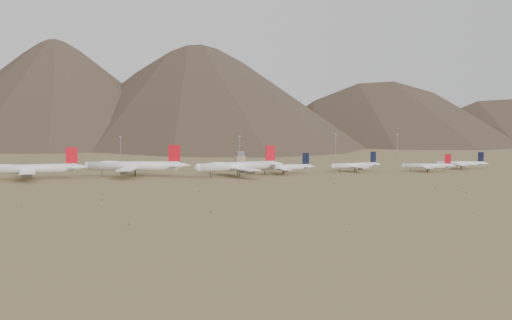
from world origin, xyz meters
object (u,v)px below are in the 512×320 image
object	(u,v)px
narrowbody_a	(284,167)
widebody_centre	(134,166)
widebody_east	(237,166)
control_tower	(240,159)
narrowbody_b	(356,165)
widebody_west	(30,169)

from	to	relation	value
narrowbody_a	widebody_centre	bearing A→B (deg)	177.54
widebody_east	control_tower	bearing A→B (deg)	60.28
widebody_centre	narrowbody_b	distance (m)	164.49
control_tower	narrowbody_a	bearing A→B (deg)	-82.66
narrowbody_b	widebody_east	bearing A→B (deg)	176.66
widebody_west	control_tower	bearing A→B (deg)	22.56
narrowbody_a	widebody_east	bearing A→B (deg)	-164.62
narrowbody_b	control_tower	distance (m)	108.46
widebody_centre	widebody_east	xyz separation A→B (m)	(69.86, -16.64, -0.37)
narrowbody_a	narrowbody_b	size ratio (longest dim) A/B	1.03
widebody_centre	narrowbody_a	size ratio (longest dim) A/B	1.57
widebody_east	narrowbody_a	bearing A→B (deg)	-1.00
narrowbody_b	control_tower	world-z (taller)	narrowbody_b
widebody_centre	control_tower	world-z (taller)	widebody_centre
widebody_west	narrowbody_a	xyz separation A→B (m)	(174.63, -5.37, -2.29)
widebody_west	control_tower	xyz separation A→B (m)	(163.42, 81.74, -1.91)
widebody_centre	control_tower	bearing A→B (deg)	54.67
widebody_west	widebody_east	xyz separation A→B (m)	(137.74, -14.41, -0.00)
widebody_west	widebody_centre	world-z (taller)	widebody_centre
widebody_east	narrowbody_b	bearing A→B (deg)	-7.31
narrowbody_a	widebody_west	bearing A→B (deg)	179.85
narrowbody_a	narrowbody_b	xyz separation A→B (m)	(57.67, 3.34, -0.09)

